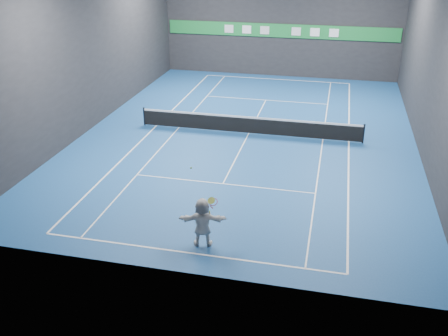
% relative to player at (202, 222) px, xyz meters
% --- Properties ---
extents(ground, '(26.00, 26.00, 0.00)m').
position_rel_player_xyz_m(ground, '(-0.39, 11.27, -0.93)').
color(ground, navy).
rests_on(ground, ground).
extents(wall_back, '(18.00, 0.10, 9.00)m').
position_rel_player_xyz_m(wall_back, '(-0.39, 24.27, 3.57)').
color(wall_back, black).
rests_on(wall_back, ground).
extents(wall_front, '(18.00, 0.10, 9.00)m').
position_rel_player_xyz_m(wall_front, '(-0.39, -1.73, 3.57)').
color(wall_front, black).
rests_on(wall_front, ground).
extents(wall_left, '(0.10, 26.00, 9.00)m').
position_rel_player_xyz_m(wall_left, '(-9.39, 11.27, 3.57)').
color(wall_left, black).
rests_on(wall_left, ground).
extents(wall_right, '(0.10, 26.00, 9.00)m').
position_rel_player_xyz_m(wall_right, '(8.61, 11.27, 3.57)').
color(wall_right, black).
rests_on(wall_right, ground).
extents(baseline_near, '(10.98, 0.08, 0.01)m').
position_rel_player_xyz_m(baseline_near, '(-0.39, -0.62, -0.92)').
color(baseline_near, white).
rests_on(baseline_near, ground).
extents(baseline_far, '(10.98, 0.08, 0.01)m').
position_rel_player_xyz_m(baseline_far, '(-0.39, 23.16, -0.92)').
color(baseline_far, white).
rests_on(baseline_far, ground).
extents(sideline_doubles_left, '(0.08, 23.78, 0.01)m').
position_rel_player_xyz_m(sideline_doubles_left, '(-5.88, 11.27, -0.92)').
color(sideline_doubles_left, white).
rests_on(sideline_doubles_left, ground).
extents(sideline_doubles_right, '(0.08, 23.78, 0.01)m').
position_rel_player_xyz_m(sideline_doubles_right, '(5.10, 11.27, -0.92)').
color(sideline_doubles_right, white).
rests_on(sideline_doubles_right, ground).
extents(sideline_singles_left, '(0.06, 23.78, 0.01)m').
position_rel_player_xyz_m(sideline_singles_left, '(-4.50, 11.27, -0.92)').
color(sideline_singles_left, white).
rests_on(sideline_singles_left, ground).
extents(sideline_singles_right, '(0.06, 23.78, 0.01)m').
position_rel_player_xyz_m(sideline_singles_right, '(3.72, 11.27, -0.92)').
color(sideline_singles_right, white).
rests_on(sideline_singles_right, ground).
extents(service_line_near, '(8.23, 0.06, 0.01)m').
position_rel_player_xyz_m(service_line_near, '(-0.39, 4.87, -0.92)').
color(service_line_near, white).
rests_on(service_line_near, ground).
extents(service_line_far, '(8.23, 0.06, 0.01)m').
position_rel_player_xyz_m(service_line_far, '(-0.39, 17.67, -0.92)').
color(service_line_far, white).
rests_on(service_line_far, ground).
extents(center_service_line, '(0.06, 12.80, 0.01)m').
position_rel_player_xyz_m(center_service_line, '(-0.39, 11.27, -0.92)').
color(center_service_line, white).
rests_on(center_service_line, ground).
extents(player, '(1.80, 0.90, 1.85)m').
position_rel_player_xyz_m(player, '(0.00, 0.00, 0.00)').
color(player, silver).
rests_on(player, ground).
extents(tennis_ball, '(0.06, 0.06, 0.06)m').
position_rel_player_xyz_m(tennis_ball, '(-0.37, 0.02, 2.07)').
color(tennis_ball, '#C6F629').
rests_on(tennis_ball, player).
extents(tennis_net, '(12.50, 0.10, 1.07)m').
position_rel_player_xyz_m(tennis_net, '(-0.39, 11.27, -0.39)').
color(tennis_net, black).
rests_on(tennis_net, ground).
extents(sponsor_banner, '(17.64, 0.11, 1.00)m').
position_rel_player_xyz_m(sponsor_banner, '(-0.39, 24.20, 2.57)').
color(sponsor_banner, '#1C8236').
rests_on(sponsor_banner, wall_back).
extents(tennis_racket, '(0.47, 0.37, 0.75)m').
position_rel_player_xyz_m(tennis_racket, '(0.37, 0.05, 0.78)').
color(tennis_racket, red).
rests_on(tennis_racket, player).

